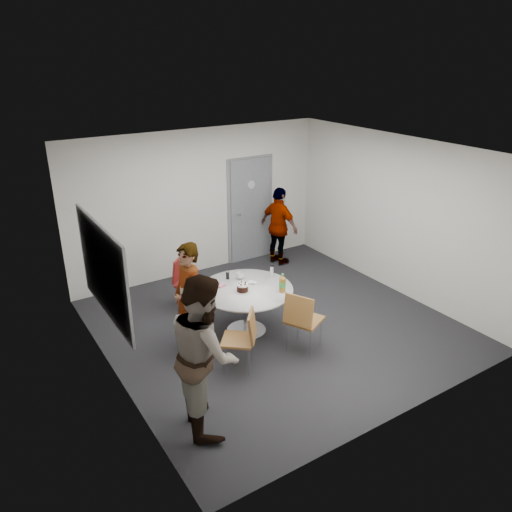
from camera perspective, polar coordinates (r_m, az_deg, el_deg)
floor at (r=7.86m, az=2.18°, el=-7.84°), size 5.00×5.00×0.00m
ceiling at (r=6.89m, az=2.51°, el=11.87°), size 5.00×5.00×0.00m
wall_back at (r=9.32m, az=-6.51°, el=6.08°), size 5.00×0.00×5.00m
wall_left at (r=6.30m, az=-16.74°, el=-3.16°), size 0.00×5.00×5.00m
wall_right at (r=8.86m, az=15.78°, el=4.49°), size 0.00×5.00×5.00m
wall_front at (r=5.60m, az=17.16°, el=-6.57°), size 5.00×0.00×5.00m
door at (r=9.90m, az=-0.66°, el=5.28°), size 1.02×0.17×2.12m
whiteboard at (r=6.44m, az=-17.03°, el=-1.62°), size 0.04×1.90×1.25m
table at (r=7.40m, az=-0.99°, el=-4.39°), size 1.39×1.39×1.01m
chair_near_left at (r=6.61m, az=-1.37°, el=-9.00°), size 0.59×0.59×0.86m
chair_near_right at (r=6.94m, az=5.25°, el=-6.94°), size 0.62×0.60×0.93m
chair_far at (r=8.21m, az=-8.10°, el=-2.44°), size 0.61×0.61×0.88m
person_main at (r=6.88m, az=-7.73°, el=-5.00°), size 0.41×0.61×1.64m
person_left at (r=5.55m, az=-5.90°, el=-10.97°), size 0.90×1.04×1.85m
person_right at (r=9.74m, az=2.66°, el=3.39°), size 0.56×0.97×1.55m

